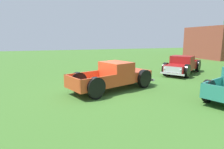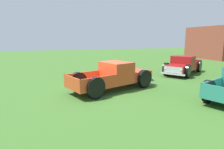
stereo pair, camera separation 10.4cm
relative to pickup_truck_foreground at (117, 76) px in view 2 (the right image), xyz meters
name	(u,v)px [view 2 (the right image)]	position (x,y,z in m)	size (l,w,h in m)	color
ground_plane	(100,91)	(0.15, -1.06, -0.77)	(80.00, 80.00, 0.00)	#3D6B28
pickup_truck_foreground	(117,76)	(0.00, 0.00, 0.00)	(3.53, 5.56, 1.60)	#D14723
pickup_truck_behind_right	(182,66)	(-2.59, 6.70, -0.04)	(4.22, 5.12, 1.53)	maroon
brick_pavilion	(215,43)	(-11.97, 19.96, 1.54)	(7.30, 4.93, 4.62)	brown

